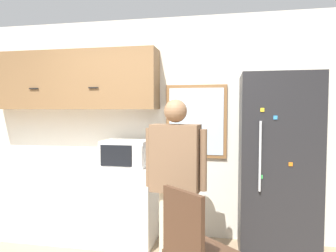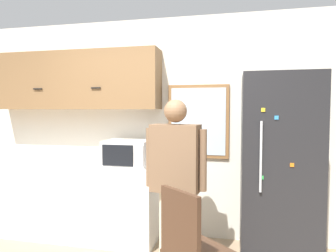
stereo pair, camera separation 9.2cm
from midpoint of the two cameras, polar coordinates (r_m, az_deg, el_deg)
The scene contains 8 objects.
back_wall at distance 3.78m, azimuth -2.69°, elevation -0.27°, with size 6.00×0.06×2.70m.
counter at distance 4.03m, azimuth -19.34°, elevation -13.14°, with size 2.24×0.60×0.91m.
upper_cabinets at distance 4.01m, azimuth -18.77°, elevation 8.21°, with size 2.24×0.35×0.72m.
microwave at distance 3.55m, azimuth -8.83°, elevation -5.18°, with size 0.52×0.38×0.30m.
person at distance 2.91m, azimuth 0.53°, elevation -7.78°, with size 0.61×0.28×1.67m.
refrigerator at distance 3.39m, azimuth 19.30°, elevation -7.27°, with size 0.77×0.68×1.94m.
chair at distance 2.50m, azimuth 3.82°, elevation -21.69°, with size 0.65×0.65×0.98m.
window at distance 3.65m, azimuth 4.67°, elevation 0.88°, with size 0.73×0.05×0.89m.
Camera 1 is at (0.84, -1.80, 1.58)m, focal length 32.00 mm.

